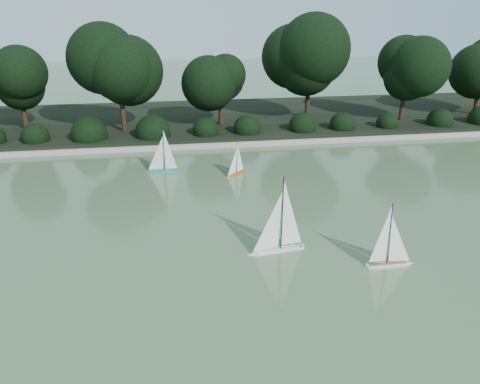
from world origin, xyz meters
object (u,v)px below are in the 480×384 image
Objects in this scene: sailboat_white_b at (393,255)px; sailboat_white_a at (275,240)px; sailboat_orange at (235,169)px; sailboat_teal at (161,165)px.

sailboat_white_a is at bearing 157.72° from sailboat_white_b.
sailboat_teal is at bearing 163.70° from sailboat_orange.
sailboat_orange is 0.75× the size of sailboat_teal.
sailboat_white_a is 6.26m from sailboat_teal.
sailboat_white_b is 1.28× the size of sailboat_orange.
sailboat_white_a reaches higher than sailboat_orange.
sailboat_white_a is 1.60× the size of sailboat_orange.
sailboat_teal is at bearing 113.11° from sailboat_white_a.
sailboat_orange is (-2.44, 6.03, -0.05)m from sailboat_white_b.
sailboat_teal is (-2.32, 0.68, 0.06)m from sailboat_orange.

